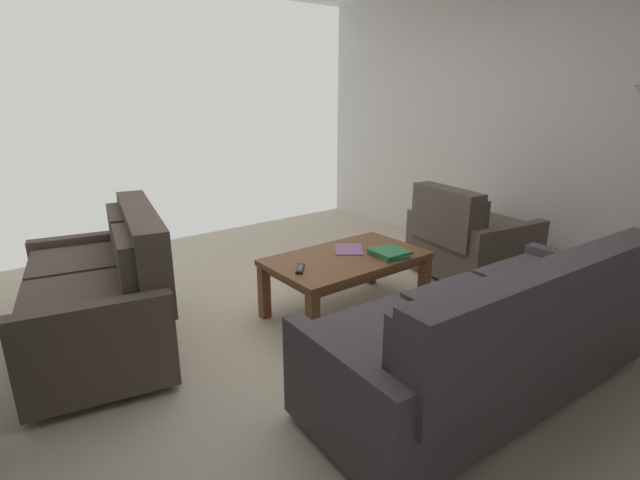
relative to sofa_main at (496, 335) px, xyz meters
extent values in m
cube|color=beige|center=(0.35, -1.20, -0.37)|extent=(5.00, 5.28, 0.01)
cube|color=silver|center=(-2.15, -1.20, 0.94)|extent=(0.12, 5.28, 2.61)
cylinder|color=black|center=(-0.88, -0.36, -0.33)|extent=(0.05, 0.05, 0.06)
cylinder|color=black|center=(0.83, -0.46, -0.33)|extent=(0.05, 0.05, 0.06)
cylinder|color=black|center=(-0.84, 0.32, -0.33)|extent=(0.05, 0.05, 0.06)
cube|color=#4C474C|center=(0.00, -0.07, -0.12)|extent=(1.91, 0.90, 0.36)
cube|color=#4C474C|center=(-0.63, -0.05, 0.11)|extent=(0.62, 0.73, 0.10)
cube|color=#4C474C|center=(-0.01, -0.09, 0.11)|extent=(0.62, 0.73, 0.10)
cube|color=#4C474C|center=(0.62, -0.13, 0.11)|extent=(0.62, 0.73, 0.10)
cube|color=#4C474C|center=(0.02, 0.27, 0.25)|extent=(1.87, 0.29, 0.48)
cube|color=#4C474C|center=(-0.61, 0.19, 0.25)|extent=(0.57, 0.15, 0.34)
cube|color=#4C474C|center=(0.01, 0.16, 0.25)|extent=(0.57, 0.15, 0.34)
cube|color=#4C474C|center=(0.63, 0.12, 0.25)|extent=(0.57, 0.15, 0.34)
cube|color=#4C474C|center=(-0.99, -0.01, -0.05)|extent=(0.15, 0.80, 0.52)
cube|color=#4C474C|center=(0.98, -0.13, -0.05)|extent=(0.15, 0.80, 0.52)
cylinder|color=black|center=(1.78, -2.40, -0.33)|extent=(0.06, 0.06, 0.06)
cylinder|color=black|center=(1.99, -1.37, -0.33)|extent=(0.06, 0.06, 0.06)
cylinder|color=black|center=(1.15, -2.28, -0.33)|extent=(0.06, 0.06, 0.06)
cylinder|color=black|center=(1.36, -1.24, -0.33)|extent=(0.06, 0.06, 0.06)
cube|color=brown|center=(1.57, -1.82, -0.11)|extent=(1.00, 1.34, 0.39)
cube|color=brown|center=(1.53, -2.12, 0.13)|extent=(0.78, 0.69, 0.10)
cube|color=brown|center=(1.65, -1.53, 0.13)|extent=(0.78, 0.69, 0.10)
cube|color=brown|center=(1.25, -1.76, 0.28)|extent=(0.42, 1.23, 0.51)
cube|color=brown|center=(1.30, -2.08, 0.28)|extent=(0.23, 0.56, 0.37)
cube|color=brown|center=(1.42, -1.48, 0.28)|extent=(0.23, 0.56, 0.37)
cube|color=brown|center=(1.44, -2.47, -0.04)|extent=(0.77, 0.25, 0.55)
cube|color=brown|center=(1.70, -1.18, -0.04)|extent=(0.77, 0.25, 0.55)
cube|color=brown|center=(-0.04, -1.26, 0.07)|extent=(1.16, 0.68, 0.04)
cube|color=brown|center=(-0.04, -1.26, 0.02)|extent=(1.06, 0.61, 0.05)
cube|color=brown|center=(-0.57, -1.55, -0.16)|extent=(0.07, 0.07, 0.41)
cube|color=brown|center=(0.49, -1.55, -0.16)|extent=(0.07, 0.07, 0.41)
cube|color=brown|center=(-0.57, -0.96, -0.16)|extent=(0.07, 0.07, 0.41)
cube|color=brown|center=(0.49, -0.96, -0.16)|extent=(0.07, 0.07, 0.41)
cube|color=brown|center=(-1.06, 0.08, 0.16)|extent=(0.48, 0.48, 0.03)
cylinder|color=brown|center=(-1.27, -0.13, -0.11)|extent=(0.04, 0.04, 0.51)
cylinder|color=brown|center=(-0.85, -0.13, -0.11)|extent=(0.04, 0.04, 0.51)
cylinder|color=brown|center=(-0.85, 0.29, -0.11)|extent=(0.04, 0.04, 0.51)
cylinder|color=#47331E|center=(-1.21, 0.19, -0.35)|extent=(0.28, 0.28, 0.02)
cylinder|color=#47331E|center=(-1.21, 0.19, 0.36)|extent=(0.03, 0.03, 1.39)
cylinder|color=black|center=(-1.69, -0.81, -0.33)|extent=(0.06, 0.06, 0.06)
cylinder|color=black|center=(-1.78, -1.32, -0.33)|extent=(0.06, 0.06, 0.06)
cylinder|color=black|center=(-1.02, -0.93, -0.33)|extent=(0.06, 0.06, 0.06)
cylinder|color=black|center=(-1.11, -1.44, -0.33)|extent=(0.06, 0.06, 0.06)
cube|color=brown|center=(-1.40, -1.12, -0.12)|extent=(0.90, 0.80, 0.36)
cube|color=brown|center=(-1.42, -1.12, 0.11)|extent=(0.80, 0.74, 0.10)
cube|color=brown|center=(-1.07, -1.18, 0.24)|extent=(0.29, 0.70, 0.47)
cube|color=brown|center=(-1.17, -1.16, 0.24)|extent=(0.22, 0.62, 0.33)
cube|color=brown|center=(-1.34, -0.74, -0.05)|extent=(0.81, 0.23, 0.52)
cube|color=brown|center=(-1.47, -1.51, -0.05)|extent=(0.81, 0.23, 0.52)
cylinder|color=#B23F38|center=(-1.01, 0.04, 0.23)|extent=(0.08, 0.08, 0.10)
cube|color=#B23F38|center=(-0.96, 0.04, 0.23)|extent=(0.02, 0.01, 0.06)
cube|color=#337F51|center=(-0.28, -1.08, 0.10)|extent=(0.24, 0.31, 0.03)
cube|color=#337F51|center=(-0.29, -1.07, 0.12)|extent=(0.25, 0.26, 0.02)
cube|color=black|center=(0.40, -1.23, 0.10)|extent=(0.14, 0.15, 0.02)
cube|color=#59595B|center=(0.40, -1.23, 0.11)|extent=(0.10, 0.10, 0.00)
cube|color=#996699|center=(-0.14, -1.36, 0.09)|extent=(0.33, 0.34, 0.01)
camera|label=1|loc=(2.10, 1.19, 1.23)|focal=26.44mm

